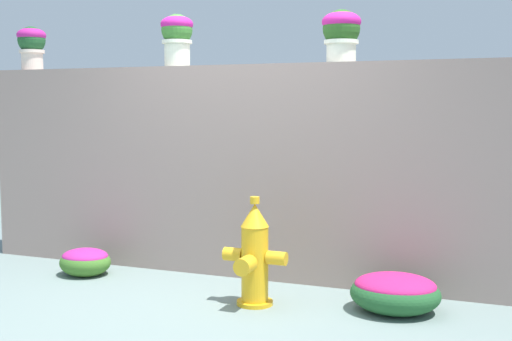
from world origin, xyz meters
TOP-DOWN VIEW (x-y plane):
  - ground_plane at (0.00, 0.00)m, footprint 24.00×24.00m
  - stone_wall at (0.00, 1.07)m, footprint 5.16×0.41m
  - potted_plant_0 at (-2.31, 1.07)m, footprint 0.28×0.28m
  - potted_plant_1 at (-0.71, 1.05)m, footprint 0.29×0.29m
  - potted_plant_2 at (0.76, 1.09)m, footprint 0.31×0.31m
  - fire_hydrant at (0.36, 0.21)m, footprint 0.48×0.39m
  - flower_bush_left at (-1.32, 0.48)m, footprint 0.45×0.40m
  - flower_bush_right at (1.34, 0.44)m, footprint 0.64×0.57m

SIDE VIEW (x-z plane):
  - ground_plane at x=0.00m, z-range 0.00..0.00m
  - flower_bush_left at x=-1.32m, z-range 0.00..0.24m
  - flower_bush_right at x=1.34m, z-range 0.01..0.28m
  - fire_hydrant at x=0.36m, z-range -0.04..0.75m
  - stone_wall at x=0.00m, z-range 0.00..1.79m
  - potted_plant_2 at x=0.76m, z-range 1.83..2.25m
  - potted_plant_0 at x=-2.31m, z-range 1.83..2.26m
  - potted_plant_1 at x=-0.71m, z-range 1.84..2.30m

